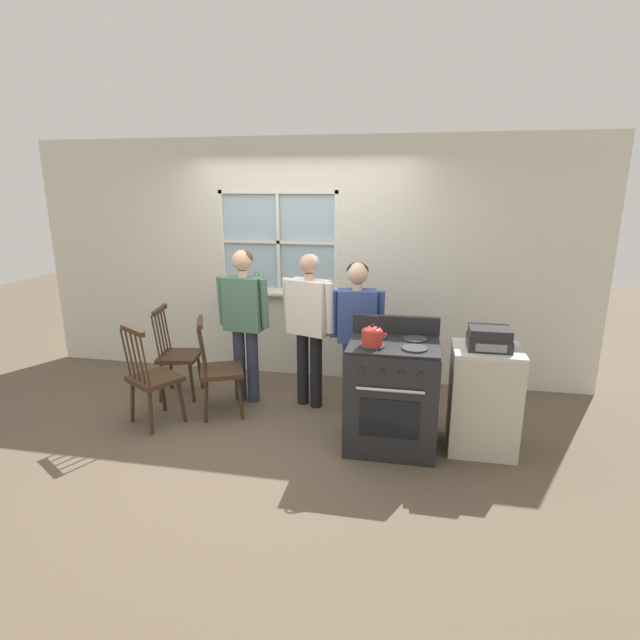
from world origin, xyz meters
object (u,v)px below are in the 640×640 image
(kettle, at_px, (372,335))
(chair_by_window, at_px, (177,356))
(potted_plant, at_px, (257,285))
(chair_center_cluster, at_px, (153,379))
(side_counter, at_px, (483,399))
(stereo, at_px, (489,338))
(person_teen_center, at_px, (309,317))
(person_adult_right, at_px, (357,323))
(person_elderly_left, at_px, (244,312))
(chair_near_wall, at_px, (219,371))
(stove, at_px, (392,394))

(kettle, bearing_deg, chair_by_window, 160.12)
(potted_plant, bearing_deg, chair_center_cluster, -111.41)
(side_counter, height_order, stereo, stereo)
(person_teen_center, height_order, person_adult_right, person_teen_center)
(chair_center_cluster, bearing_deg, side_counter, -145.85)
(person_adult_right, bearing_deg, stereo, -35.58)
(person_elderly_left, bearing_deg, chair_near_wall, -108.72)
(person_adult_right, distance_m, side_counter, 1.36)
(kettle, xyz_separation_m, potted_plant, (-1.47, 1.55, 0.05))
(potted_plant, bearing_deg, person_elderly_left, -81.84)
(chair_center_cluster, relative_size, person_teen_center, 0.62)
(person_teen_center, distance_m, kettle, 1.06)
(person_adult_right, bearing_deg, stove, -67.88)
(person_elderly_left, bearing_deg, person_teen_center, 6.38)
(chair_by_window, xyz_separation_m, person_adult_right, (1.89, 0.02, 0.46))
(chair_near_wall, bearing_deg, person_adult_right, -98.30)
(stove, relative_size, kettle, 4.39)
(person_elderly_left, bearing_deg, chair_center_cluster, -130.18)
(person_teen_center, xyz_separation_m, kettle, (0.69, -0.80, 0.10))
(person_teen_center, bearing_deg, kettle, -29.51)
(chair_near_wall, xyz_separation_m, person_adult_right, (1.29, 0.35, 0.46))
(person_adult_right, relative_size, stove, 1.37)
(kettle, bearing_deg, chair_near_wall, 163.93)
(kettle, xyz_separation_m, stereo, (0.93, 0.20, -0.04))
(person_elderly_left, distance_m, stove, 1.73)
(stereo, bearing_deg, side_counter, 90.00)
(person_elderly_left, xyz_separation_m, stereo, (2.29, -0.58, 0.03))
(person_teen_center, bearing_deg, chair_center_cluster, -133.67)
(stove, bearing_deg, person_adult_right, 120.82)
(chair_near_wall, height_order, person_elderly_left, person_elderly_left)
(stereo, bearing_deg, chair_center_cluster, -178.25)
(potted_plant, xyz_separation_m, stereo, (2.40, -1.35, -0.09))
(chair_by_window, distance_m, side_counter, 3.09)
(person_adult_right, bearing_deg, person_teen_center, 170.22)
(chair_by_window, bearing_deg, person_teen_center, -99.12)
(kettle, distance_m, stereo, 0.95)
(chair_center_cluster, xyz_separation_m, person_adult_right, (1.81, 0.67, 0.46))
(potted_plant, bearing_deg, chair_near_wall, -92.14)
(person_teen_center, relative_size, stereo, 4.56)
(chair_center_cluster, relative_size, stove, 0.89)
(side_counter, bearing_deg, stereo, -90.00)
(chair_near_wall, xyz_separation_m, potted_plant, (0.04, 1.12, 0.63))
(chair_center_cluster, distance_m, stereo, 3.02)
(kettle, bearing_deg, person_adult_right, 105.74)
(kettle, bearing_deg, stereo, 12.37)
(chair_near_wall, xyz_separation_m, kettle, (1.51, -0.44, 0.58))
(person_elderly_left, relative_size, person_adult_right, 1.06)
(chair_near_wall, relative_size, person_adult_right, 0.65)
(person_adult_right, height_order, stereo, person_adult_right)
(chair_near_wall, bearing_deg, side_counter, -118.43)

